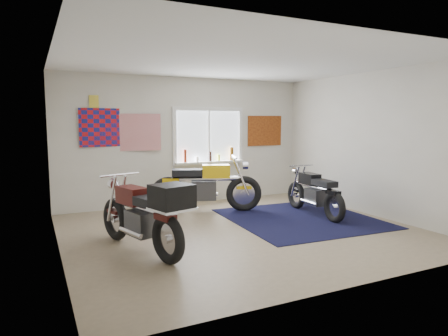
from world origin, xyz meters
name	(u,v)px	position (x,y,z in m)	size (l,w,h in m)	color
ground	(242,230)	(0.00, 0.00, 0.00)	(5.50, 5.50, 0.00)	#9E896B
room_shell	(242,130)	(0.00, 0.00, 1.64)	(5.50, 5.50, 5.50)	white
navy_rug	(301,218)	(1.35, 0.22, 0.01)	(2.50, 2.60, 0.01)	black
window_assembly	(209,140)	(0.50, 2.47, 1.37)	(1.66, 0.17, 1.26)	white
oil_bottles	(213,155)	(0.59, 2.40, 1.03)	(1.19, 0.09, 0.30)	maroon
flag_display	(94,102)	(-1.90, 2.48, 2.15)	(1.60, 0.10, 1.17)	red
triumph_poster	(265,131)	(1.95, 2.48, 1.55)	(0.90, 0.03, 0.70)	#A54C14
yellow_triumph	(206,187)	(0.01, 1.50, 0.49)	(2.09, 0.97, 1.10)	black
black_chrome_bike	(314,194)	(1.75, 0.35, 0.40)	(0.55, 1.80, 0.92)	black
maroon_tourer	(145,215)	(-1.70, -0.45, 0.53)	(0.94, 2.00, 1.03)	black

